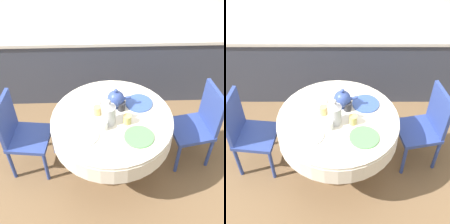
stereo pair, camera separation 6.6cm
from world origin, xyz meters
The scene contains 15 objects.
ground_plane centered at (0.00, 0.00, 0.00)m, with size 12.00×12.00×0.00m, color brown.
kitchen_counter centered at (0.00, 1.38, 0.45)m, with size 3.24×0.64×0.89m.
dining_table centered at (0.00, 0.00, 0.64)m, with size 1.13×1.13×0.77m.
chair_left centered at (0.89, 0.17, 0.50)m, with size 0.47×0.47×0.91m.
chair_right centered at (-0.90, 0.10, 0.50)m, with size 0.44×0.44×0.91m.
plate_near_left centered at (-0.25, -0.21, 0.78)m, with size 0.26×0.26×0.01m, color white.
cup_near_left centered at (-0.08, -0.12, 0.81)m, with size 0.07×0.07×0.09m, color white.
plate_near_right centered at (0.22, -0.24, 0.78)m, with size 0.26×0.26×0.01m, color #5BA85B.
cup_near_right centered at (0.13, -0.06, 0.81)m, with size 0.07×0.07×0.09m, color #DBB766.
plate_far_left centered at (-0.23, 0.23, 0.78)m, with size 0.26×0.26×0.01m, color white.
cup_far_left centered at (-0.13, 0.06, 0.81)m, with size 0.07×0.07×0.09m, color #DBB766.
plate_far_right centered at (0.26, 0.19, 0.78)m, with size 0.26×0.26×0.01m, color #3856AD.
cup_far_right centered at (0.09, 0.11, 0.81)m, with size 0.07×0.07×0.09m, color #28282D.
coffee_carafe centered at (-0.03, -0.05, 0.88)m, with size 0.12×0.12×0.27m.
teapot centered at (0.04, 0.16, 0.86)m, with size 0.22×0.16×0.21m.
Camera 1 is at (-0.06, -2.00, 2.78)m, focal length 50.00 mm.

